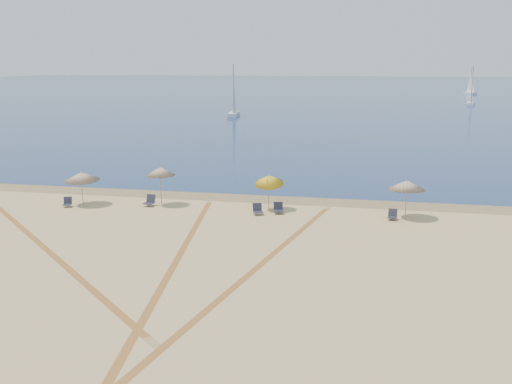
% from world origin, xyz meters
% --- Properties ---
extents(ground, '(160.00, 160.00, 0.00)m').
position_xyz_m(ground, '(0.00, 0.00, 0.00)').
color(ground, tan).
rests_on(ground, ground).
extents(ocean, '(500.00, 500.00, 0.00)m').
position_xyz_m(ocean, '(0.00, 225.00, 0.01)').
color(ocean, '#0C2151').
rests_on(ocean, ground).
extents(wet_sand, '(500.00, 500.00, 0.00)m').
position_xyz_m(wet_sand, '(0.00, 24.00, 0.00)').
color(wet_sand, olive).
rests_on(wet_sand, ground).
extents(umbrella_1, '(2.28, 2.31, 2.26)m').
position_xyz_m(umbrella_1, '(-11.66, 19.73, 1.89)').
color(umbrella_1, gray).
rests_on(umbrella_1, ground).
extents(umbrella_2, '(1.87, 1.89, 2.59)m').
position_xyz_m(umbrella_2, '(-6.57, 20.76, 2.24)').
color(umbrella_2, gray).
rests_on(umbrella_2, ground).
extents(umbrella_3, '(1.85, 1.93, 2.48)m').
position_xyz_m(umbrella_3, '(0.66, 20.86, 1.95)').
color(umbrella_3, gray).
rests_on(umbrella_3, ground).
extents(umbrella_4, '(2.23, 2.23, 2.35)m').
position_xyz_m(umbrella_4, '(9.14, 20.56, 2.01)').
color(umbrella_4, gray).
rests_on(umbrella_4, ground).
extents(chair_2, '(0.69, 0.75, 0.63)m').
position_xyz_m(chair_2, '(-12.36, 18.93, 0.28)').
color(chair_2, '#1E202E').
rests_on(chair_2, ground).
extents(chair_3, '(0.68, 0.77, 0.74)m').
position_xyz_m(chair_3, '(-7.19, 20.29, 0.32)').
color(chair_3, '#1E202E').
rests_on(chair_3, ground).
extents(chair_4, '(0.77, 0.83, 0.68)m').
position_xyz_m(chair_4, '(0.22, 19.47, 0.30)').
color(chair_4, '#1E202E').
rests_on(chair_4, ground).
extents(chair_5, '(0.73, 0.80, 0.69)m').
position_xyz_m(chair_5, '(1.43, 20.02, 0.31)').
color(chair_5, '#1E202E').
rests_on(chair_5, ground).
extents(chair_6, '(0.58, 0.66, 0.64)m').
position_xyz_m(chair_6, '(8.38, 19.88, 0.28)').
color(chair_6, '#1E202E').
rests_on(chair_6, ground).
extents(sailboat_0, '(2.26, 6.17, 8.97)m').
position_xyz_m(sailboat_0, '(-18.61, 88.48, 2.71)').
color(sailboat_0, white).
rests_on(sailboat_0, ocean).
extents(sailboat_1, '(2.46, 5.83, 8.43)m').
position_xyz_m(sailboat_1, '(25.85, 127.42, 2.55)').
color(sailboat_1, white).
rests_on(sailboat_1, ocean).
extents(sailboat_2, '(3.35, 5.80, 8.43)m').
position_xyz_m(sailboat_2, '(31.89, 179.16, 2.55)').
color(sailboat_2, white).
rests_on(sailboat_2, ocean).
extents(tire_tracks, '(48.04, 40.35, 0.00)m').
position_xyz_m(tire_tracks, '(-3.00, 9.41, 0.00)').
color(tire_tracks, tan).
rests_on(tire_tracks, ground).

